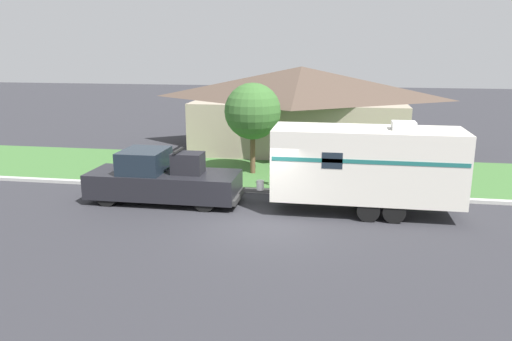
{
  "coord_description": "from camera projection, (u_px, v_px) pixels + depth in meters",
  "views": [
    {
      "loc": [
        2.6,
        -15.85,
        5.9
      ],
      "look_at": [
        -0.41,
        1.87,
        1.4
      ],
      "focal_mm": 35.0,
      "sensor_mm": 36.0,
      "label": 1
    }
  ],
  "objects": [
    {
      "name": "ground_plane",
      "position": [
        259.0,
        224.0,
        17.02
      ],
      "size": [
        120.0,
        120.0,
        0.0
      ],
      "primitive_type": "plane",
      "color": "#2D2D33"
    },
    {
      "name": "travel_trailer",
      "position": [
        367.0,
        164.0,
        17.79
      ],
      "size": [
        7.79,
        2.28,
        3.37
      ],
      "color": "black",
      "rests_on": "ground_plane"
    },
    {
      "name": "lawn_strip",
      "position": [
        283.0,
        171.0,
        24.09
      ],
      "size": [
        80.0,
        7.0,
        0.03
      ],
      "color": "#3D6B33",
      "rests_on": "ground_plane"
    },
    {
      "name": "tree_in_yard",
      "position": [
        253.0,
        111.0,
        23.04
      ],
      "size": [
        2.62,
        2.62,
        4.28
      ],
      "color": "brown",
      "rests_on": "ground_plane"
    },
    {
      "name": "pickup_truck",
      "position": [
        162.0,
        179.0,
        19.26
      ],
      "size": [
        5.91,
        2.09,
        2.1
      ],
      "color": "black",
      "rests_on": "ground_plane"
    },
    {
      "name": "house_across_street",
      "position": [
        301.0,
        106.0,
        29.28
      ],
      "size": [
        12.55,
        8.46,
        4.75
      ],
      "color": "gray",
      "rests_on": "ground_plane"
    },
    {
      "name": "curb_strip",
      "position": [
        273.0,
        191.0,
        20.59
      ],
      "size": [
        80.0,
        0.3,
        0.14
      ],
      "color": "#ADADA8",
      "rests_on": "ground_plane"
    },
    {
      "name": "mailbox",
      "position": [
        275.0,
        163.0,
        21.16
      ],
      "size": [
        0.48,
        0.2,
        1.4
      ],
      "color": "brown",
      "rests_on": "ground_plane"
    }
  ]
}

